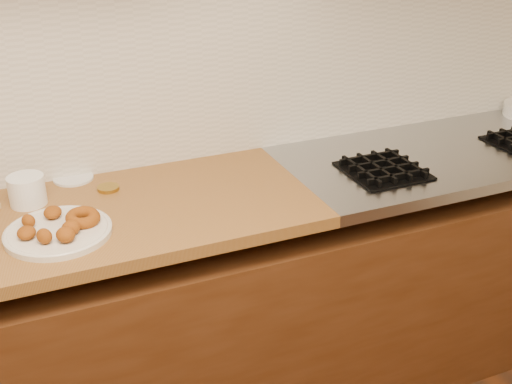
% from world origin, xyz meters
% --- Properties ---
extents(wall_back, '(4.00, 0.02, 2.70)m').
position_xyz_m(wall_back, '(0.00, 2.00, 1.35)').
color(wall_back, '#C0B08F').
rests_on(wall_back, ground).
extents(base_cabinet, '(3.60, 0.60, 0.77)m').
position_xyz_m(base_cabinet, '(0.00, 1.69, 0.39)').
color(base_cabinet, '#4F2A15').
rests_on(base_cabinet, floor).
extents(stovetop, '(1.30, 0.62, 0.04)m').
position_xyz_m(stovetop, '(1.15, 1.69, 0.88)').
color(stovetop, '#9EA0A5').
rests_on(stovetop, base_cabinet).
extents(backsplash, '(3.60, 0.02, 0.60)m').
position_xyz_m(backsplash, '(0.00, 1.99, 1.20)').
color(backsplash, beige).
rests_on(backsplash, wall_back).
extents(burner_grates, '(0.91, 0.26, 0.03)m').
position_xyz_m(burner_grates, '(1.13, 1.61, 0.91)').
color(burner_grates, black).
rests_on(burner_grates, stovetop).
extents(donut_plate, '(0.30, 0.30, 0.02)m').
position_xyz_m(donut_plate, '(-0.29, 1.60, 0.91)').
color(donut_plate, silver).
rests_on(donut_plate, butcher_block).
extents(ring_donut, '(0.14, 0.14, 0.04)m').
position_xyz_m(ring_donut, '(-0.22, 1.61, 0.93)').
color(ring_donut, brown).
rests_on(ring_donut, donut_plate).
extents(fried_dough_chunks, '(0.17, 0.23, 0.04)m').
position_xyz_m(fried_dough_chunks, '(-0.31, 1.58, 0.94)').
color(fried_dough_chunks, brown).
rests_on(fried_dough_chunks, donut_plate).
extents(plastic_tub, '(0.12, 0.12, 0.09)m').
position_xyz_m(plastic_tub, '(-0.35, 1.83, 0.95)').
color(plastic_tub, white).
rests_on(plastic_tub, butcher_block).
extents(tub_lid, '(0.15, 0.15, 0.01)m').
position_xyz_m(tub_lid, '(-0.19, 1.97, 0.90)').
color(tub_lid, silver).
rests_on(tub_lid, butcher_block).
extents(brass_jar_lid, '(0.09, 0.09, 0.01)m').
position_xyz_m(brass_jar_lid, '(-0.10, 1.84, 0.91)').
color(brass_jar_lid, olive).
rests_on(brass_jar_lid, butcher_block).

